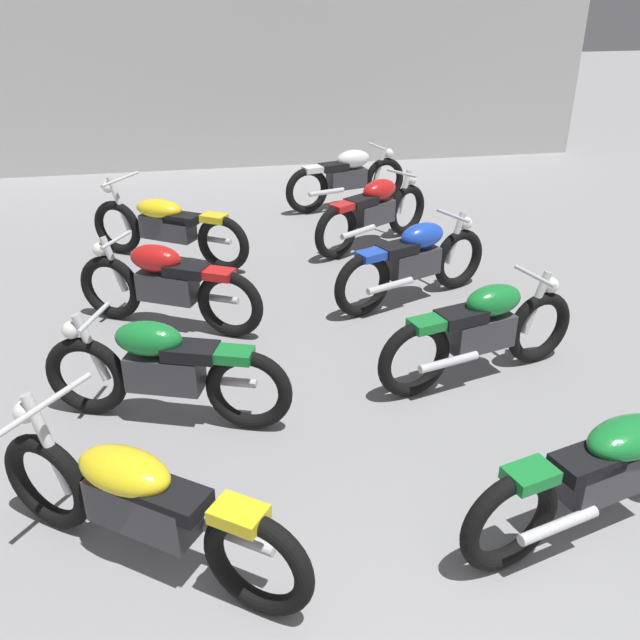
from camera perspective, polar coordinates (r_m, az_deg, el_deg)
back_wall at (r=12.64m, az=-6.72°, el=20.59°), size 12.63×0.24×3.60m
motorcycle_left_row_1 at (r=4.14m, az=-14.67°, el=-14.50°), size 1.81×1.38×0.97m
motorcycle_left_row_2 at (r=5.33m, az=-12.88°, el=-3.99°), size 1.89×0.79×0.88m
motorcycle_left_row_3 at (r=6.78m, az=-12.63°, el=2.95°), size 1.79×1.02×0.88m
motorcycle_left_row_4 at (r=8.44m, az=-12.62°, el=7.66°), size 1.87×1.29×0.97m
motorcycle_right_row_1 at (r=4.60m, az=23.11°, el=-11.27°), size 2.12×0.85×0.97m
motorcycle_right_row_2 at (r=5.92m, az=13.30°, el=-0.79°), size 1.93×0.70×0.88m
motorcycle_right_row_3 at (r=7.25m, az=7.83°, el=4.94°), size 1.87×0.85×0.88m
motorcycle_right_row_4 at (r=8.78m, az=4.51°, el=9.02°), size 1.73×1.14×0.88m
motorcycle_right_row_5 at (r=10.34m, az=2.29°, el=11.81°), size 1.93×0.71×0.88m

